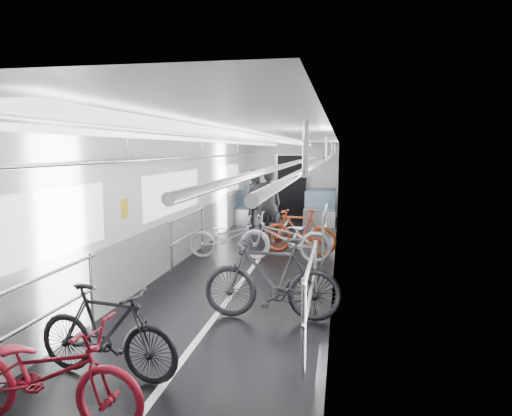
{
  "coord_description": "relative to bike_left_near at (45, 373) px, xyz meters",
  "views": [
    {
      "loc": [
        1.6,
        -8.06,
        2.2
      ],
      "look_at": [
        0.0,
        0.47,
        1.08
      ],
      "focal_mm": 32.0,
      "sensor_mm": 36.0,
      "label": 1
    }
  ],
  "objects": [
    {
      "name": "bike_left_near",
      "position": [
        0.0,
        0.0,
        0.0
      ],
      "size": [
        1.7,
        0.63,
        0.89
      ],
      "primitive_type": "imported",
      "rotation": [
        0.0,
        0.0,
        1.55
      ],
      "color": "maroon",
      "rests_on": "floor"
    },
    {
      "name": "bike_right_near",
      "position": [
        1.41,
        2.62,
        0.1
      ],
      "size": [
        1.81,
        0.55,
        1.08
      ],
      "primitive_type": "imported",
      "rotation": [
        0.0,
        0.0,
        -1.55
      ],
      "color": "black",
      "rests_on": "floor"
    },
    {
      "name": "person_seated",
      "position": [
        -0.2,
        9.83,
        0.37
      ],
      "size": [
        0.82,
        0.65,
        1.63
      ],
      "primitive_type": "imported",
      "rotation": [
        0.0,
        0.0,
        3.1
      ],
      "color": "#2B2A31",
      "rests_on": "floor"
    },
    {
      "name": "bike_left_mid",
      "position": [
        0.09,
        0.81,
        0.01
      ],
      "size": [
        1.57,
        0.61,
        0.92
      ],
      "primitive_type": "imported",
      "rotation": [
        0.0,
        0.0,
        1.45
      ],
      "color": "black",
      "rests_on": "floor"
    },
    {
      "name": "bike_right_mid",
      "position": [
        1.2,
        5.74,
        0.03
      ],
      "size": [
        1.83,
        0.69,
        0.95
      ],
      "primitive_type": "imported",
      "rotation": [
        0.0,
        0.0,
        -1.6
      ],
      "color": "silver",
      "rests_on": "floor"
    },
    {
      "name": "person_standing",
      "position": [
        0.52,
        7.84,
        0.44
      ],
      "size": [
        0.74,
        0.59,
        1.76
      ],
      "primitive_type": "imported",
      "rotation": [
        0.0,
        0.0,
        3.44
      ],
      "color": "black",
      "rests_on": "floor"
    },
    {
      "name": "bike_left_far",
      "position": [
        0.03,
        5.84,
        -0.02
      ],
      "size": [
        1.68,
        0.8,
        0.85
      ],
      "primitive_type": "imported",
      "rotation": [
        0.0,
        0.0,
        1.72
      ],
      "color": "#BCBBC1",
      "rests_on": "floor"
    },
    {
      "name": "bike_aisle",
      "position": [
        0.73,
        7.74,
        -0.03
      ],
      "size": [
        0.57,
        1.57,
        0.82
      ],
      "primitive_type": "imported",
      "rotation": [
        0.0,
        0.0,
        -0.01
      ],
      "color": "black",
      "rests_on": "floor"
    },
    {
      "name": "car_shell",
      "position": [
        0.67,
        6.8,
        0.68
      ],
      "size": [
        3.02,
        14.01,
        2.41
      ],
      "color": "black",
      "rests_on": "ground"
    },
    {
      "name": "bike_right_far",
      "position": [
        1.42,
        6.45,
        0.04
      ],
      "size": [
        1.66,
        0.77,
        0.96
      ],
      "primitive_type": "imported",
      "rotation": [
        0.0,
        0.0,
        -1.78
      ],
      "color": "#9B3213",
      "rests_on": "floor"
    }
  ]
}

